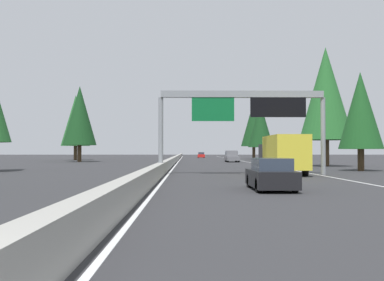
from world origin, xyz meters
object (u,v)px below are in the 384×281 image
object	(u,v)px
conifer_right_far	(261,125)
conifer_left_far	(76,121)
sign_gantry_overhead	(244,108)
sedan_mid_left	(271,175)
conifer_right_mid	(326,94)
sedan_mid_center	(201,155)
conifer_right_near	(361,111)
conifer_right_distant	(254,124)
box_truck_far_right	(283,153)
conifer_left_mid	(80,116)
pickup_mid_right	(232,156)

from	to	relation	value
conifer_right_far	conifer_left_far	xyz separation A→B (m)	(-3.67, 36.95, 0.65)
sign_gantry_overhead	sedan_mid_left	bearing A→B (deg)	177.97
conifer_right_far	conifer_right_mid	bearing A→B (deg)	-178.14
conifer_left_far	sedan_mid_left	bearing A→B (deg)	-159.46
sign_gantry_overhead	sedan_mid_center	bearing A→B (deg)	0.43
conifer_right_near	conifer_right_far	xyz separation A→B (m)	(52.28, 0.63, 1.64)
sedan_mid_center	conifer_right_distant	xyz separation A→B (m)	(-17.91, -11.27, 7.24)
conifer_right_mid	conifer_right_distant	world-z (taller)	conifer_right_mid
conifer_right_far	conifer_right_distant	size ratio (longest dim) A/B	0.90
sedan_mid_left	sign_gantry_overhead	bearing A→B (deg)	-2.03
box_truck_far_right	conifer_left_far	world-z (taller)	conifer_left_far
sign_gantry_overhead	sedan_mid_center	size ratio (longest dim) A/B	2.88
box_truck_far_right	conifer_left_mid	world-z (taller)	conifer_left_mid
sedan_mid_left	box_truck_far_right	size ratio (longest dim) A/B	0.52
sign_gantry_overhead	sedan_mid_left	xyz separation A→B (m)	(-13.43, 0.48, -4.37)
pickup_mid_right	sedan_mid_center	world-z (taller)	pickup_mid_right
conifer_right_far	conifer_left_mid	size ratio (longest dim) A/B	0.93
conifer_right_near	conifer_right_far	bearing A→B (deg)	0.69
conifer_right_mid	conifer_left_mid	size ratio (longest dim) A/B	1.12
conifer_right_far	conifer_left_mid	xyz separation A→B (m)	(-17.74, 32.86, 0.54)
sedan_mid_left	pickup_mid_right	distance (m)	53.68
conifer_left_far	sign_gantry_overhead	bearing A→B (deg)	-154.62
conifer_right_mid	conifer_right_distant	xyz separation A→B (m)	(48.66, 1.41, -0.64)
sign_gantry_overhead	conifer_left_far	world-z (taller)	conifer_left_far
sedan_mid_left	conifer_right_distant	xyz separation A→B (m)	(81.22, -11.10, 7.24)
box_truck_far_right	pickup_mid_right	world-z (taller)	box_truck_far_right
pickup_mid_right	conifer_left_far	xyz separation A→B (m)	(15.11, 29.17, 6.83)
pickup_mid_right	conifer_right_distant	size ratio (longest dim) A/B	0.43
sedan_mid_left	conifer_left_mid	xyz separation A→B (m)	(54.61, 21.64, 6.96)
sign_gantry_overhead	conifer_right_mid	world-z (taller)	conifer_right_mid
conifer_right_mid	conifer_left_mid	xyz separation A→B (m)	(22.06, 34.15, -0.92)
sedan_mid_left	pickup_mid_right	bearing A→B (deg)	-3.67
conifer_right_mid	conifer_left_mid	bearing A→B (deg)	57.14
conifer_right_mid	conifer_right_distant	bearing A→B (deg)	1.66
conifer_right_mid	conifer_right_near	bearing A→B (deg)	176.96
conifer_right_near	sedan_mid_left	bearing A→B (deg)	149.45
conifer_right_distant	conifer_left_mid	distance (m)	42.19
conifer_right_distant	sedan_mid_center	bearing A→B (deg)	32.18
sign_gantry_overhead	conifer_left_far	distance (m)	61.20
conifer_right_distant	sign_gantry_overhead	bearing A→B (deg)	171.09
conifer_right_near	conifer_left_far	xyz separation A→B (m)	(48.61, 37.58, 2.29)
conifer_left_far	pickup_mid_right	bearing A→B (deg)	-117.38
box_truck_far_right	conifer_left_far	xyz separation A→B (m)	(54.72, 29.20, 6.14)
conifer_left_mid	conifer_right_mid	bearing A→B (deg)	-122.86
conifer_right_far	pickup_mid_right	bearing A→B (deg)	157.50
conifer_right_near	conifer_right_distant	size ratio (longest dim) A/B	0.69
conifer_right_mid	conifer_right_far	xyz separation A→B (m)	(39.80, 1.29, -1.47)
conifer_right_mid	sedan_mid_left	bearing A→B (deg)	158.98
sedan_mid_center	conifer_left_mid	size ratio (longest dim) A/B	0.35
conifer_right_mid	conifer_right_far	world-z (taller)	conifer_right_mid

